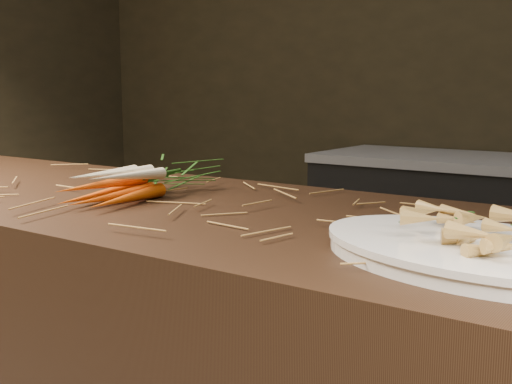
# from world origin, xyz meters

# --- Properties ---
(straw_bedding) EXTENTS (1.40, 0.60, 0.02)m
(straw_bedding) POSITION_xyz_m (0.00, 0.30, 0.91)
(straw_bedding) COLOR olive
(straw_bedding) RESTS_ON main_counter
(root_veg_bunch) EXTENTS (0.18, 0.44, 0.08)m
(root_veg_bunch) POSITION_xyz_m (-0.07, 0.33, 0.94)
(root_veg_bunch) COLOR #C13C04
(root_veg_bunch) RESTS_ON main_counter
(serving_platter) EXTENTS (0.49, 0.38, 0.02)m
(serving_platter) POSITION_xyz_m (0.68, 0.18, 0.91)
(serving_platter) COLOR white
(serving_platter) RESTS_ON main_counter
(roasted_veg_heap) EXTENTS (0.24, 0.20, 0.05)m
(roasted_veg_heap) POSITION_xyz_m (0.68, 0.18, 0.95)
(roasted_veg_heap) COLOR #A1682D
(roasted_veg_heap) RESTS_ON serving_platter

